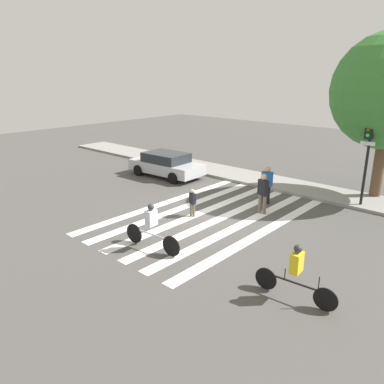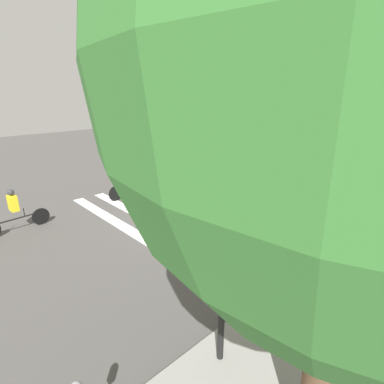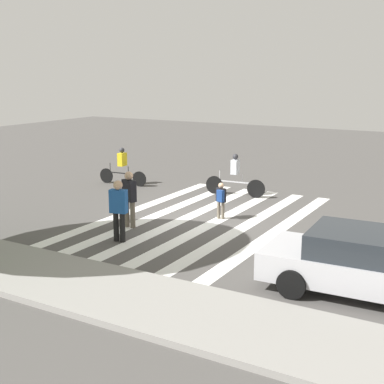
{
  "view_description": "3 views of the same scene",
  "coord_description": "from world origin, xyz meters",
  "px_view_note": "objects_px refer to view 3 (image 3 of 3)",
  "views": [
    {
      "loc": [
        9.37,
        -11.47,
        5.77
      ],
      "look_at": [
        -0.8,
        -0.13,
        0.95
      ],
      "focal_mm": 35.0,
      "sensor_mm": 36.0,
      "label": 1
    },
    {
      "loc": [
        7.69,
        8.27,
        4.84
      ],
      "look_at": [
        -0.38,
        -0.36,
        0.82
      ],
      "focal_mm": 28.0,
      "sensor_mm": 36.0,
      "label": 2
    },
    {
      "loc": [
        -8.16,
        14.68,
        4.73
      ],
      "look_at": [
        -0.13,
        0.8,
        1.1
      ],
      "focal_mm": 50.0,
      "sensor_mm": 36.0,
      "label": 3
    }
  ],
  "objects_px": {
    "pedestrian_adult_tall_backpack": "(221,198)",
    "cyclist_far_lane": "(235,174)",
    "car_parked_dark_suv": "(368,263)",
    "cyclist_mid_street": "(122,165)",
    "pedestrian_child_with_backpack": "(129,196)",
    "pedestrian_adult_blue_shirt": "(119,207)"
  },
  "relations": [
    {
      "from": "pedestrian_adult_tall_backpack",
      "to": "cyclist_far_lane",
      "type": "relative_size",
      "value": 0.5
    },
    {
      "from": "cyclist_far_lane",
      "to": "car_parked_dark_suv",
      "type": "height_order",
      "value": "cyclist_far_lane"
    },
    {
      "from": "cyclist_far_lane",
      "to": "cyclist_mid_street",
      "type": "distance_m",
      "value": 5.08
    },
    {
      "from": "pedestrian_adult_tall_backpack",
      "to": "pedestrian_child_with_backpack",
      "type": "height_order",
      "value": "pedestrian_child_with_backpack"
    },
    {
      "from": "cyclist_mid_street",
      "to": "car_parked_dark_suv",
      "type": "distance_m",
      "value": 13.35
    },
    {
      "from": "cyclist_far_lane",
      "to": "cyclist_mid_street",
      "type": "relative_size",
      "value": 1.05
    },
    {
      "from": "pedestrian_adult_tall_backpack",
      "to": "car_parked_dark_suv",
      "type": "xyz_separation_m",
      "value": [
        -5.5,
        3.82,
        0.02
      ]
    },
    {
      "from": "pedestrian_adult_blue_shirt",
      "to": "car_parked_dark_suv",
      "type": "bearing_deg",
      "value": 164.43
    },
    {
      "from": "pedestrian_adult_blue_shirt",
      "to": "car_parked_dark_suv",
      "type": "xyz_separation_m",
      "value": [
        -6.92,
        0.28,
        -0.28
      ]
    },
    {
      "from": "pedestrian_adult_tall_backpack",
      "to": "car_parked_dark_suv",
      "type": "distance_m",
      "value": 6.7
    },
    {
      "from": "pedestrian_child_with_backpack",
      "to": "car_parked_dark_suv",
      "type": "bearing_deg",
      "value": 7.72
    },
    {
      "from": "pedestrian_adult_blue_shirt",
      "to": "pedestrian_child_with_backpack",
      "type": "distance_m",
      "value": 1.42
    },
    {
      "from": "cyclist_far_lane",
      "to": "cyclist_mid_street",
      "type": "bearing_deg",
      "value": 0.67
    },
    {
      "from": "pedestrian_child_with_backpack",
      "to": "cyclist_far_lane",
      "type": "xyz_separation_m",
      "value": [
        -0.95,
        -5.52,
        -0.12
      ]
    },
    {
      "from": "pedestrian_adult_blue_shirt",
      "to": "pedestrian_child_with_backpack",
      "type": "bearing_deg",
      "value": -78.79
    },
    {
      "from": "cyclist_far_lane",
      "to": "car_parked_dark_suv",
      "type": "distance_m",
      "value": 9.65
    },
    {
      "from": "pedestrian_adult_tall_backpack",
      "to": "pedestrian_child_with_backpack",
      "type": "distance_m",
      "value": 3.03
    },
    {
      "from": "cyclist_far_lane",
      "to": "pedestrian_child_with_backpack",
      "type": "bearing_deg",
      "value": 75.28
    },
    {
      "from": "pedestrian_adult_blue_shirt",
      "to": "cyclist_mid_street",
      "type": "bearing_deg",
      "value": -66.64
    },
    {
      "from": "cyclist_far_lane",
      "to": "car_parked_dark_suv",
      "type": "bearing_deg",
      "value": 127.84
    },
    {
      "from": "pedestrian_adult_tall_backpack",
      "to": "pedestrian_child_with_backpack",
      "type": "relative_size",
      "value": 0.69
    },
    {
      "from": "cyclist_mid_street",
      "to": "car_parked_dark_suv",
      "type": "height_order",
      "value": "cyclist_mid_street"
    }
  ]
}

